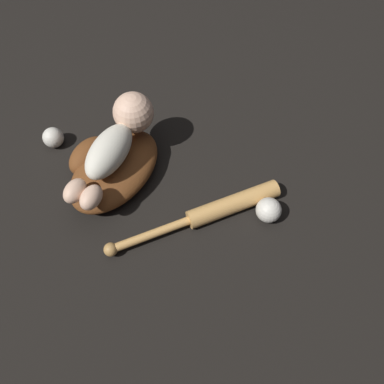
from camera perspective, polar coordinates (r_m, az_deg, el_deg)
The scene contains 6 objects.
ground_plane at distance 1.14m, azimuth -8.83°, elevation 2.00°, with size 6.00×6.00×0.00m, color black.
baseball_glove at distance 1.12m, azimuth -12.32°, elevation 3.70°, with size 0.33×0.25×0.09m.
baby_figure at distance 1.06m, azimuth -11.25°, elevation 8.11°, with size 0.38×0.16×0.12m.
baseball_bat at distance 1.04m, azimuth 3.70°, elevation -2.79°, with size 0.44×0.32×0.05m.
baseball at distance 1.05m, azimuth 11.59°, elevation -2.71°, with size 0.07×0.07×0.07m.
baseball_spare at distance 1.25m, azimuth -20.39°, elevation 7.78°, with size 0.06×0.06×0.06m.
Camera 1 is at (-0.43, -0.48, 0.93)m, focal length 35.00 mm.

